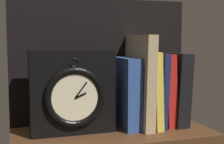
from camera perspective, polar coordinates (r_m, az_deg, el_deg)
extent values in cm
cube|color=#4C2D19|center=(88.02, 0.19, -11.21)|extent=(52.95, 24.58, 2.50)
cube|color=black|center=(95.56, -1.96, 1.99)|extent=(52.95, 1.20, 36.28)
cube|color=#2D4C8E|center=(89.50, 2.65, -3.69)|extent=(4.18, 13.17, 19.49)
cube|color=tan|center=(90.41, 4.91, -1.62)|extent=(3.34, 16.88, 25.76)
cube|color=gold|center=(91.80, 6.45, -2.98)|extent=(2.83, 15.39, 21.15)
cube|color=#192147|center=(92.73, 7.67, -3.05)|extent=(2.51, 14.23, 20.68)
cube|color=red|center=(93.83, 9.05, -3.04)|extent=(3.46, 12.00, 20.47)
cube|color=black|center=(95.46, 10.96, -2.87)|extent=(4.75, 13.80, 20.71)
cube|color=black|center=(84.56, -7.08, -3.50)|extent=(21.78, 6.25, 21.78)
torus|color=black|center=(81.30, -6.61, -4.53)|extent=(15.51, 1.91, 15.51)
cylinder|color=beige|center=(81.30, -6.61, -4.53)|extent=(12.52, 0.60, 12.52)
cube|color=black|center=(80.99, -5.56, -4.14)|extent=(2.94, 0.30, 1.45)
cube|color=black|center=(80.79, -5.51, -3.20)|extent=(3.25, 0.30, 4.05)
torus|color=black|center=(80.59, -6.74, 1.65)|extent=(2.44, 0.44, 2.44)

